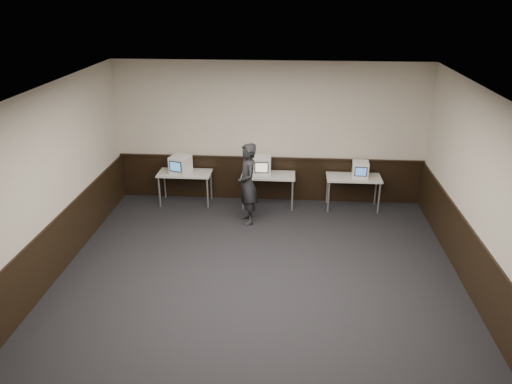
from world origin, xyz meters
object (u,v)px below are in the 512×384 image
Objects in this scene: desk_right at (354,180)px; emac_right at (360,170)px; emac_left at (180,165)px; person at (248,184)px; desk_center at (268,178)px; desk_left at (185,175)px; emac_center at (262,165)px.

emac_right reaches higher than desk_right.
person reaches higher than emac_left.
person is (-0.39, -0.90, 0.19)m from desk_center.
desk_left is 2.67× the size of emac_center.
desk_center is 1.00× the size of desk_right.
emac_right is at bearing 18.74° from emac_left.
emac_center reaches higher than desk_center.
person is at bearing -113.19° from desk_center.
emac_center reaches higher than emac_right.
emac_left reaches higher than desk_center.
desk_center is at bearing 180.00° from desk_right.
emac_center is (1.83, 0.08, 0.00)m from emac_left.
emac_center is (-0.15, 0.04, 0.27)m from desk_center.
person is (1.51, -0.90, 0.19)m from desk_left.
emac_center is 2.18m from emac_right.
emac_right is (2.03, -0.01, 0.25)m from desk_center.
emac_center reaches higher than desk_left.
emac_left is 0.30× the size of person.
desk_center is 0.31m from emac_center.
person is at bearing -30.72° from desk_left.
person is (1.59, -0.86, -0.08)m from emac_left.
desk_center is at bearing -16.67° from emac_center.
desk_right is 2.28× the size of emac_left.
desk_left is 2.28× the size of emac_left.
desk_left is 0.69× the size of person.
emac_left is 1.83m from emac_center.
emac_center is 0.26× the size of person.
emac_left is (-0.08, -0.04, 0.27)m from desk_left.
emac_left is at bearing -178.73° from desk_center.
desk_left is 3.94m from emac_right.
person is at bearing -105.57° from emac_center.
emac_right is at bearing 92.84° from person.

